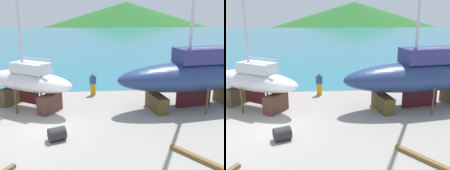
% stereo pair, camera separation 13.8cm
% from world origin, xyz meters
% --- Properties ---
extents(sea_water, '(144.74, 88.28, 0.01)m').
position_xyz_m(sea_water, '(0.00, 51.24, 0.00)').
color(sea_water, teal).
rests_on(sea_water, ground).
extents(headland_hill, '(156.08, 156.08, 23.29)m').
position_xyz_m(headland_hill, '(23.42, 145.96, 0.00)').
color(headland_hill, '#236025').
rests_on(headland_hill, ground).
extents(sailboat_large_starboard, '(6.75, 5.22, 11.84)m').
position_xyz_m(sailboat_large_starboard, '(-1.63, 3.68, 1.79)').
color(sailboat_large_starboard, '#4C412A').
rests_on(sailboat_large_starboard, ground).
extents(sailboat_mid_port, '(10.65, 4.47, 16.89)m').
position_xyz_m(sailboat_mid_port, '(9.04, 3.12, 2.15)').
color(sailboat_mid_port, brown).
rests_on(sailboat_mid_port, ground).
extents(worker, '(0.49, 0.35, 1.67)m').
position_xyz_m(worker, '(2.47, 6.18, 0.86)').
color(worker, orange).
rests_on(worker, ground).
extents(barrel_rust_mid, '(1.00, 0.93, 0.66)m').
position_xyz_m(barrel_rust_mid, '(0.64, -1.04, 0.33)').
color(barrel_rust_mid, '#302B2E').
rests_on(barrel_rust_mid, ground).
extents(timber_short_skew, '(2.02, 2.60, 0.17)m').
position_xyz_m(timber_short_skew, '(6.85, -3.48, 0.08)').
color(timber_short_skew, brown).
rests_on(timber_short_skew, ground).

